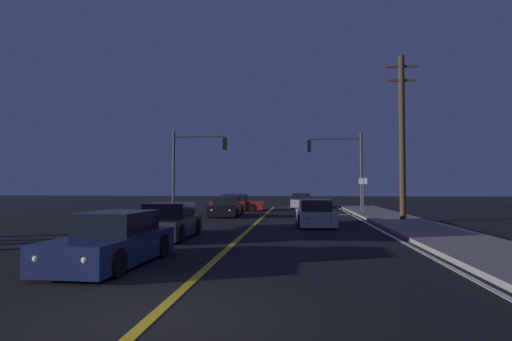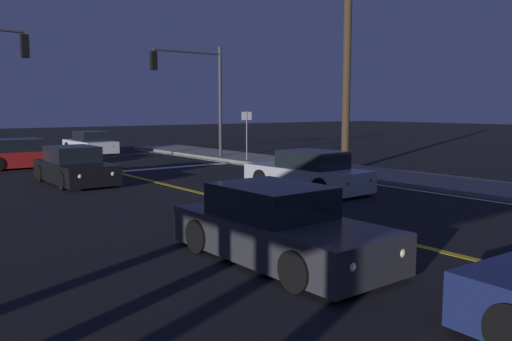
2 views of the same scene
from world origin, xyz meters
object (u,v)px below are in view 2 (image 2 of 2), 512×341
at_px(car_far_approaching_charcoal, 278,228).
at_px(car_following_oncoming_black, 75,167).
at_px(utility_pole_right, 347,58).
at_px(traffic_signal_near_right, 197,84).
at_px(street_sign_corner, 247,128).
at_px(car_mid_block_red, 23,155).
at_px(car_distant_tail_white, 90,144).
at_px(car_parked_curb_silver, 308,173).

xyz_separation_m(car_far_approaching_charcoal, car_following_oncoming_black, (0.35, 11.92, -0.00)).
xyz_separation_m(car_far_approaching_charcoal, utility_pole_right, (10.91, 8.49, 4.27)).
distance_m(car_far_approaching_charcoal, traffic_signal_near_right, 18.88).
height_order(car_far_approaching_charcoal, street_sign_corner, street_sign_corner).
relative_size(car_mid_block_red, car_distant_tail_white, 0.95).
bearing_deg(car_far_approaching_charcoal, car_following_oncoming_black, -92.46).
bearing_deg(car_distant_tail_white, street_sign_corner, -68.33).
relative_size(car_parked_curb_silver, utility_pole_right, 0.48).
bearing_deg(car_far_approaching_charcoal, car_parked_curb_silver, -137.78).
height_order(car_following_oncoming_black, traffic_signal_near_right, traffic_signal_near_right).
relative_size(car_mid_block_red, utility_pole_right, 0.46).
xyz_separation_m(traffic_signal_near_right, street_sign_corner, (1.14, -2.80, -2.26)).
bearing_deg(utility_pole_right, car_mid_block_red, 137.73).
bearing_deg(car_following_oncoming_black, car_parked_curb_silver, 130.78).
xyz_separation_m(car_following_oncoming_black, street_sign_corner, (9.17, 1.85, 1.15)).
bearing_deg(car_mid_block_red, traffic_signal_near_right, 80.23).
xyz_separation_m(car_far_approaching_charcoal, traffic_signal_near_right, (8.38, 16.57, 3.41)).
relative_size(car_distant_tail_white, car_parked_curb_silver, 1.00).
bearing_deg(car_mid_block_red, car_distant_tail_white, 139.98).
bearing_deg(car_mid_block_red, car_parked_curb_silver, 26.38).
relative_size(car_far_approaching_charcoal, car_following_oncoming_black, 1.04).
bearing_deg(car_parked_curb_silver, car_far_approaching_charcoal, -139.79).
distance_m(car_distant_tail_white, street_sign_corner, 11.20).
relative_size(car_distant_tail_white, traffic_signal_near_right, 0.76).
xyz_separation_m(car_mid_block_red, traffic_signal_near_right, (8.26, -1.74, 3.41)).
xyz_separation_m(car_distant_tail_white, street_sign_corner, (4.16, -10.33, 1.15)).
distance_m(car_mid_block_red, car_distant_tail_white, 7.81).
distance_m(car_far_approaching_charcoal, car_mid_block_red, 18.31).
bearing_deg(car_parked_curb_silver, car_following_oncoming_black, 127.97).
distance_m(car_far_approaching_charcoal, utility_pole_right, 14.47).
distance_m(car_distant_tail_white, utility_pole_right, 17.12).
xyz_separation_m(car_far_approaching_charcoal, car_parked_curb_silver, (5.89, 5.49, -0.00)).
bearing_deg(traffic_signal_near_right, utility_pole_right, 107.44).
distance_m(car_far_approaching_charcoal, street_sign_corner, 16.78).
height_order(car_far_approaching_charcoal, utility_pole_right, utility_pole_right).
xyz_separation_m(car_distant_tail_white, utility_pole_right, (5.56, -15.61, 4.27)).
bearing_deg(car_parked_curb_silver, car_mid_block_red, 111.46).
distance_m(car_mid_block_red, car_following_oncoming_black, 6.40).
height_order(car_parked_curb_silver, utility_pole_right, utility_pole_right).
bearing_deg(traffic_signal_near_right, street_sign_corner, 112.12).
height_order(car_far_approaching_charcoal, car_parked_curb_silver, same).
xyz_separation_m(car_mid_block_red, car_parked_curb_silver, (5.78, -12.82, -0.00)).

